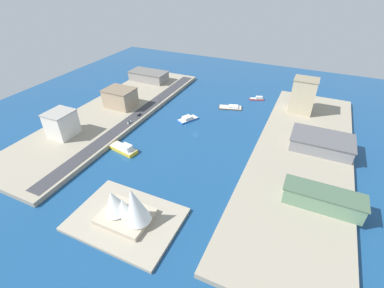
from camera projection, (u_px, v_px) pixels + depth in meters
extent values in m
plane|color=navy|center=(195.00, 134.00, 240.16)|extent=(440.00, 440.00, 0.00)
cube|color=#9E937F|center=(302.00, 157.00, 208.46)|extent=(70.00, 240.00, 3.56)
cube|color=#9E937F|center=(113.00, 112.00, 269.89)|extent=(70.00, 240.00, 3.56)
cube|color=#A89E89|center=(126.00, 219.00, 159.33)|extent=(61.49, 44.51, 2.00)
cube|color=#38383D|center=(136.00, 116.00, 259.53)|extent=(11.93, 228.00, 0.15)
cube|color=blue|center=(188.00, 119.00, 260.04)|extent=(16.56, 20.71, 1.50)
cone|color=blue|center=(196.00, 116.00, 264.94)|extent=(1.83, 1.83, 1.35)
cube|color=white|center=(187.00, 118.00, 258.38)|extent=(9.44, 9.96, 2.68)
cube|color=beige|center=(188.00, 119.00, 259.60)|extent=(15.90, 19.88, 0.10)
cube|color=brown|center=(230.00, 108.00, 281.16)|extent=(24.28, 15.25, 1.25)
cone|color=brown|center=(219.00, 107.00, 282.50)|extent=(1.40, 1.40, 1.13)
cube|color=white|center=(233.00, 107.00, 280.01)|extent=(10.90, 9.25, 1.65)
cube|color=beige|center=(230.00, 107.00, 280.79)|extent=(23.31, 14.64, 0.10)
cube|color=yellow|center=(123.00, 149.00, 217.80)|extent=(25.26, 13.23, 2.86)
cone|color=yellow|center=(112.00, 144.00, 223.99)|extent=(3.01, 3.01, 2.57)
cube|color=white|center=(126.00, 147.00, 213.85)|extent=(9.49, 7.27, 4.08)
cube|color=beige|center=(123.00, 148.00, 216.98)|extent=(24.25, 12.70, 0.10)
cube|color=red|center=(257.00, 99.00, 298.10)|extent=(15.09, 9.03, 1.51)
cone|color=red|center=(250.00, 99.00, 298.58)|extent=(1.74, 1.74, 1.36)
cube|color=white|center=(259.00, 97.00, 296.86)|extent=(7.58, 5.70, 2.45)
cube|color=beige|center=(257.00, 98.00, 297.66)|extent=(14.49, 8.67, 0.10)
cube|color=#C6B793|center=(303.00, 96.00, 258.67)|extent=(20.89, 17.74, 32.11)
cube|color=gray|center=(307.00, 79.00, 249.55)|extent=(21.72, 18.45, 0.80)
cube|color=tan|center=(120.00, 98.00, 273.07)|extent=(27.38, 22.28, 17.12)
cube|color=#7C6B55|center=(119.00, 90.00, 268.10)|extent=(28.47, 23.17, 0.80)
cube|color=silver|center=(62.00, 124.00, 226.39)|extent=(18.87, 20.57, 20.28)
cube|color=#9D9992|center=(58.00, 113.00, 220.55)|extent=(19.63, 21.40, 0.80)
cube|color=gray|center=(149.00, 76.00, 334.58)|extent=(43.39, 22.91, 10.16)
cube|color=slate|center=(148.00, 72.00, 331.54)|extent=(45.13, 23.82, 0.80)
cube|color=gray|center=(321.00, 143.00, 212.80)|extent=(44.10, 27.93, 9.43)
cube|color=#59595C|center=(323.00, 137.00, 209.96)|extent=(45.86, 29.05, 0.80)
cube|color=slate|center=(323.00, 199.00, 162.08)|extent=(43.87, 14.73, 10.21)
cube|color=#47624A|center=(325.00, 192.00, 159.03)|extent=(45.62, 15.32, 0.80)
cylinder|color=black|center=(139.00, 114.00, 261.94)|extent=(0.26, 0.64, 0.64)
cylinder|color=black|center=(141.00, 114.00, 261.41)|extent=(0.26, 0.64, 0.64)
cylinder|color=black|center=(137.00, 116.00, 259.52)|extent=(0.26, 0.64, 0.64)
cylinder|color=black|center=(139.00, 116.00, 258.99)|extent=(0.26, 0.64, 0.64)
cube|color=black|center=(139.00, 115.00, 260.31)|extent=(1.75, 4.61, 0.74)
cube|color=#262D38|center=(139.00, 114.00, 259.77)|extent=(1.53, 2.59, 0.59)
cylinder|color=black|center=(130.00, 122.00, 249.67)|extent=(0.28, 0.65, 0.64)
cylinder|color=black|center=(131.00, 122.00, 249.08)|extent=(0.28, 0.65, 0.64)
cylinder|color=black|center=(128.00, 123.00, 247.30)|extent=(0.28, 0.65, 0.64)
cylinder|color=black|center=(129.00, 124.00, 246.71)|extent=(0.28, 0.65, 0.64)
cube|color=white|center=(129.00, 122.00, 248.03)|extent=(1.94, 4.63, 0.76)
cube|color=#262D38|center=(129.00, 122.00, 247.50)|extent=(1.65, 2.61, 0.56)
cylinder|color=black|center=(160.00, 101.00, 280.75)|extent=(0.18, 0.18, 5.50)
cube|color=black|center=(160.00, 98.00, 278.95)|extent=(0.36, 0.36, 1.00)
sphere|color=red|center=(160.00, 98.00, 278.75)|extent=(0.24, 0.24, 0.24)
sphere|color=yellow|center=(160.00, 98.00, 278.95)|extent=(0.24, 0.24, 0.24)
sphere|color=green|center=(160.00, 99.00, 279.14)|extent=(0.24, 0.24, 0.24)
cube|color=#BCAD93|center=(126.00, 216.00, 157.94)|extent=(29.37, 23.17, 3.00)
cone|color=white|center=(135.00, 205.00, 148.21)|extent=(16.91, 13.86, 23.64)
cone|color=white|center=(124.00, 207.00, 153.81)|extent=(9.42, 8.02, 12.80)
cone|color=white|center=(114.00, 202.00, 155.53)|extent=(16.05, 14.00, 16.08)
cylinder|color=brown|center=(306.00, 144.00, 217.53)|extent=(0.50, 0.50, 2.86)
sphere|color=#2D7233|center=(307.00, 141.00, 215.77)|extent=(4.35, 4.35, 4.35)
cylinder|color=brown|center=(312.00, 151.00, 208.18)|extent=(0.50, 0.50, 4.02)
sphere|color=#2D7233|center=(314.00, 146.00, 205.61)|extent=(6.60, 6.60, 6.60)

